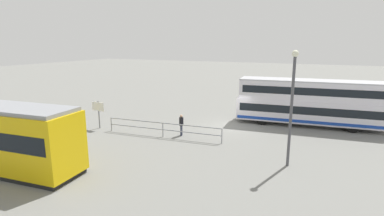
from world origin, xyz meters
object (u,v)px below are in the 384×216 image
at_px(double_decker_bus, 309,102).
at_px(pedestrian_near_railing, 181,124).
at_px(street_lamp, 292,100).
at_px(info_sign, 98,109).

relative_size(double_decker_bus, pedestrian_near_railing, 7.38).
bearing_deg(double_decker_bus, street_lamp, 87.72).
xyz_separation_m(double_decker_bus, info_sign, (15.30, 8.00, -0.39)).
distance_m(double_decker_bus, street_lamp, 9.68).
height_order(double_decker_bus, pedestrian_near_railing, double_decker_bus).
distance_m(info_sign, street_lamp, 15.16).
height_order(info_sign, street_lamp, street_lamp).
xyz_separation_m(pedestrian_near_railing, street_lamp, (-7.99, 2.52, 2.87)).
bearing_deg(double_decker_bus, pedestrian_near_railing, 39.81).
bearing_deg(info_sign, pedestrian_near_railing, -171.56).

